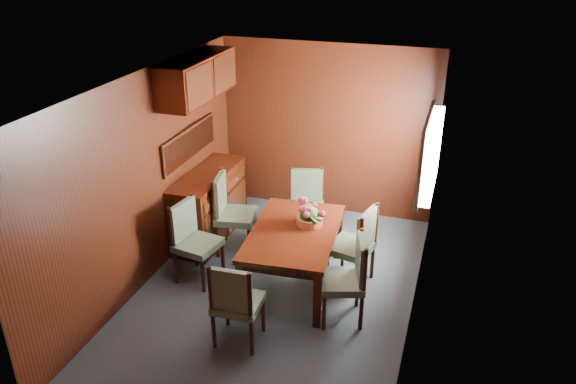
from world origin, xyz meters
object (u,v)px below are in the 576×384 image
(chair_right_near, at_px, (350,275))
(flower_centerpiece, at_px, (310,212))
(sideboard, at_px, (209,205))
(chair_left_near, at_px, (192,237))
(dining_table, at_px, (294,238))
(chair_head, at_px, (235,300))

(chair_right_near, bearing_deg, flower_centerpiece, 27.44)
(sideboard, xyz_separation_m, flower_centerpiece, (1.52, -0.56, 0.40))
(sideboard, distance_m, chair_right_near, 2.42)
(chair_left_near, bearing_deg, dining_table, 110.39)
(dining_table, relative_size, chair_head, 1.67)
(chair_right_near, distance_m, chair_head, 1.21)
(sideboard, bearing_deg, flower_centerpiece, -20.18)
(sideboard, height_order, flower_centerpiece, flower_centerpiece)
(sideboard, xyz_separation_m, chair_head, (1.17, -1.91, 0.07))
(dining_table, distance_m, chair_head, 1.19)
(chair_head, distance_m, flower_centerpiece, 1.44)
(chair_left_near, xyz_separation_m, flower_centerpiece, (1.27, 0.41, 0.31))
(sideboard, relative_size, chair_head, 1.49)
(dining_table, xyz_separation_m, chair_right_near, (0.73, -0.42, -0.07))
(sideboard, bearing_deg, dining_table, -28.28)
(chair_head, bearing_deg, sideboard, 118.81)
(chair_left_near, relative_size, chair_right_near, 1.02)
(sideboard, bearing_deg, chair_right_near, -28.81)
(chair_right_near, distance_m, flower_centerpiece, 0.91)
(dining_table, height_order, chair_right_near, chair_right_near)
(sideboard, bearing_deg, chair_left_near, -75.94)
(dining_table, height_order, chair_head, chair_head)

